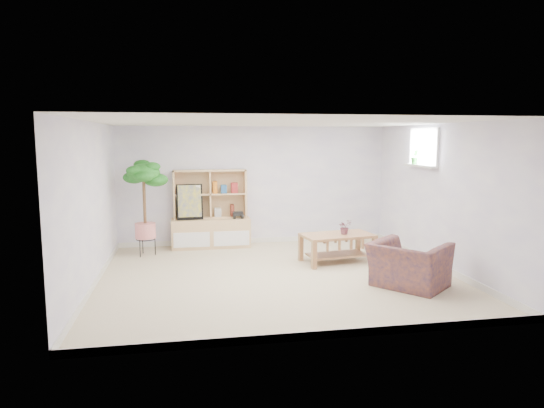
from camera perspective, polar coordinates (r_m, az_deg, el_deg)
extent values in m
cube|color=beige|center=(7.75, 0.61, -8.43)|extent=(5.50, 5.00, 0.01)
cube|color=silver|center=(7.45, 0.64, 9.59)|extent=(5.50, 5.00, 0.01)
cube|color=silver|center=(9.96, -2.08, 2.20)|extent=(5.50, 0.01, 2.40)
cube|color=silver|center=(5.10, 5.90, -3.12)|extent=(5.50, 0.01, 2.40)
cube|color=silver|center=(7.50, -20.49, -0.10)|extent=(0.01, 5.00, 2.40)
cube|color=silver|center=(8.46, 19.24, 0.80)|extent=(0.01, 5.00, 2.40)
cube|color=white|center=(8.91, 17.04, 4.32)|extent=(0.14, 1.00, 0.04)
imported|color=#194E22|center=(8.55, 8.55, -2.67)|extent=(0.29, 0.27, 0.26)
imported|color=#1D1D44|center=(7.37, 15.82, -6.56)|extent=(1.33, 1.35, 0.75)
imported|color=#146417|center=(9.09, 16.47, 5.34)|extent=(0.17, 0.15, 0.26)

